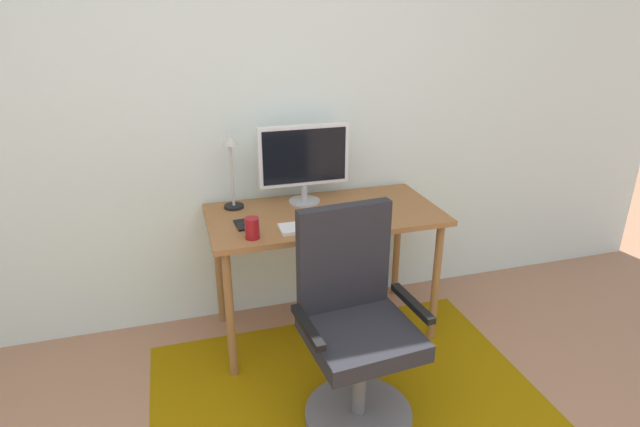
{
  "coord_description": "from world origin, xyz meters",
  "views": [
    {
      "loc": [
        -0.34,
        -0.7,
        1.81
      ],
      "look_at": [
        0.33,
        1.56,
        0.86
      ],
      "focal_mm": 28.79,
      "sensor_mm": 36.0,
      "label": 1
    }
  ],
  "objects": [
    {
      "name": "area_rug",
      "position": [
        0.37,
        1.15,
        0.0
      ],
      "size": [
        1.89,
        1.49,
        0.01
      ],
      "primitive_type": "cube",
      "color": "#8B6304",
      "rests_on": "ground"
    },
    {
      "name": "office_chair",
      "position": [
        0.36,
        1.11,
        0.43
      ],
      "size": [
        0.56,
        0.5,
        1.01
      ],
      "rotation": [
        0.0,
        0.0,
        0.08
      ],
      "color": "slate",
      "rests_on": "ground"
    },
    {
      "name": "computer_mouse",
      "position": [
        0.69,
        1.6,
        0.78
      ],
      "size": [
        0.06,
        0.1,
        0.03
      ],
      "primitive_type": "ellipsoid",
      "color": "white",
      "rests_on": "desk"
    },
    {
      "name": "coffee_cup",
      "position": [
        -0.01,
        1.58,
        0.81
      ],
      "size": [
        0.07,
        0.07,
        0.11
      ],
      "primitive_type": "cylinder",
      "color": "maroon",
      "rests_on": "desk"
    },
    {
      "name": "monitor",
      "position": [
        0.37,
        1.99,
        1.02
      ],
      "size": [
        0.52,
        0.18,
        0.45
      ],
      "color": "#B2B2B7",
      "rests_on": "desk"
    },
    {
      "name": "wall_back",
      "position": [
        0.0,
        2.2,
        1.3
      ],
      "size": [
        6.0,
        0.1,
        2.6
      ],
      "primitive_type": "cube",
      "color": "white",
      "rests_on": "ground"
    },
    {
      "name": "keyboard",
      "position": [
        0.36,
        1.62,
        0.77
      ],
      "size": [
        0.43,
        0.13,
        0.02
      ],
      "primitive_type": "cube",
      "color": "white",
      "rests_on": "desk"
    },
    {
      "name": "desk_lamp",
      "position": [
        -0.04,
        2.02,
        1.03
      ],
      "size": [
        0.11,
        0.11,
        0.42
      ],
      "color": "black",
      "rests_on": "desk"
    },
    {
      "name": "cell_phone",
      "position": [
        -0.03,
        1.75,
        0.76
      ],
      "size": [
        0.08,
        0.14,
        0.01
      ],
      "primitive_type": "cube",
      "rotation": [
        0.0,
        0.0,
        0.08
      ],
      "color": "black",
      "rests_on": "desk"
    },
    {
      "name": "desk",
      "position": [
        0.43,
        1.81,
        0.67
      ],
      "size": [
        1.28,
        0.64,
        0.76
      ],
      "color": "#966235",
      "rests_on": "ground"
    }
  ]
}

